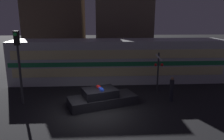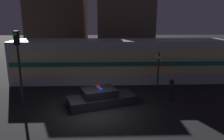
% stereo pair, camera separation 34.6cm
% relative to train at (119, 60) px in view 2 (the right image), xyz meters
% --- Properties ---
extents(ground_plane, '(120.00, 120.00, 0.00)m').
position_rel_train_xyz_m(ground_plane, '(-2.02, -7.04, -1.87)').
color(ground_plane, black).
extents(train, '(18.89, 3.22, 3.74)m').
position_rel_train_xyz_m(train, '(0.00, 0.00, 0.00)').
color(train, '#B7BABF').
rests_on(train, ground_plane).
extents(police_car, '(4.76, 3.10, 1.26)m').
position_rel_train_xyz_m(police_car, '(-1.64, -5.82, -1.41)').
color(police_car, black).
rests_on(police_car, ground_plane).
extents(pedestrian, '(0.30, 0.30, 1.76)m').
position_rel_train_xyz_m(pedestrian, '(3.18, -5.43, -0.97)').
color(pedestrian, black).
rests_on(pedestrian, ground_plane).
extents(crossing_signal_near, '(0.72, 0.30, 3.07)m').
position_rel_train_xyz_m(crossing_signal_near, '(2.78, -3.24, -0.11)').
color(crossing_signal_near, '#2D2D33').
rests_on(crossing_signal_near, ground_plane).
extents(traffic_light_corner, '(0.30, 0.46, 4.88)m').
position_rel_train_xyz_m(traffic_light_corner, '(-6.93, -5.41, 1.38)').
color(traffic_light_corner, '#2D2D33').
rests_on(traffic_light_corner, ground_plane).
extents(building_left, '(7.04, 6.72, 9.23)m').
position_rel_train_xyz_m(building_left, '(-7.28, 9.93, 2.74)').
color(building_left, brown).
rests_on(building_left, ground_plane).
extents(building_center, '(6.92, 6.92, 9.61)m').
position_rel_train_xyz_m(building_center, '(1.33, 9.97, 2.93)').
color(building_center, brown).
rests_on(building_center, ground_plane).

